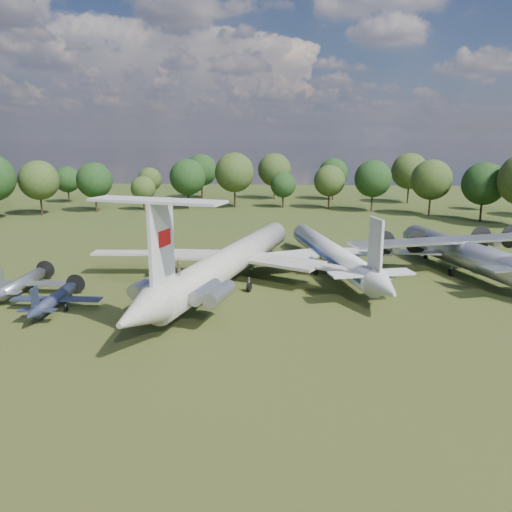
# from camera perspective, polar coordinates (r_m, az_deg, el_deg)

# --- Properties ---
(ground) EXTENTS (300.00, 300.00, 0.00)m
(ground) POSITION_cam_1_polar(r_m,az_deg,el_deg) (68.19, -4.97, -3.48)
(ground) COLOR #214115
(ground) RESTS_ON ground
(il62_airliner) EXTENTS (55.59, 64.87, 5.48)m
(il62_airliner) POSITION_cam_1_polar(r_m,az_deg,el_deg) (67.93, -2.76, -1.10)
(il62_airliner) COLOR silver
(il62_airliner) RESTS_ON ground
(tu104_jet) EXTENTS (44.01, 52.12, 4.51)m
(tu104_jet) POSITION_cam_1_polar(r_m,az_deg,el_deg) (75.22, 8.59, -0.19)
(tu104_jet) COLOR silver
(tu104_jet) RESTS_ON ground
(an12_transport) EXTENTS (44.84, 47.41, 5.07)m
(an12_transport) POSITION_cam_1_polar(r_m,az_deg,el_deg) (79.86, 22.52, -0.08)
(an12_transport) COLOR #96989E
(an12_transport) RESTS_ON ground
(small_prop_west) EXTENTS (11.08, 14.74, 2.10)m
(small_prop_west) POSITION_cam_1_polar(r_m,az_deg,el_deg) (62.95, -21.99, -4.88)
(small_prop_west) COLOR black
(small_prop_west) RESTS_ON ground
(small_prop_northwest) EXTENTS (11.74, 15.66, 2.24)m
(small_prop_northwest) POSITION_cam_1_polar(r_m,az_deg,el_deg) (71.04, -25.16, -3.10)
(small_prop_northwest) COLOR #9FA1A6
(small_prop_northwest) RESTS_ON ground
(person_on_il62) EXTENTS (0.76, 0.72, 1.74)m
(person_on_il62) POSITION_cam_1_polar(r_m,az_deg,el_deg) (53.49, -8.81, -1.25)
(person_on_il62) COLOR brown
(person_on_il62) RESTS_ON il62_airliner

